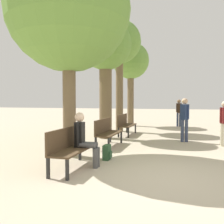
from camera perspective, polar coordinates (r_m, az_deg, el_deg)
ground_plane at (r=5.48m, az=11.87°, el=-14.63°), size 80.00×80.00×0.00m
bench_row_0 at (r=6.06m, az=-9.52°, el=-7.52°), size 0.53×1.75×0.97m
bench_row_1 at (r=8.78m, az=-1.23°, el=-4.28°), size 0.53×1.75×0.97m
bench_row_2 at (r=11.62m, az=3.05°, el=-2.55°), size 0.53×1.75×0.97m
tree_row_0 at (r=7.77m, az=-9.91°, el=22.00°), size 3.56×3.56×6.00m
tree_row_1 at (r=10.85m, az=-1.49°, el=14.32°), size 2.20×2.20×5.09m
tree_row_2 at (r=13.27m, az=1.73°, el=15.22°), size 2.22×2.22×5.73m
tree_row_3 at (r=15.92m, az=4.29°, el=11.28°), size 2.29×2.29×5.24m
person_seated at (r=6.16m, az=-6.37°, el=-5.87°), size 0.61×0.35×1.33m
backpack at (r=6.90m, az=-1.14°, el=-9.24°), size 0.20×0.32×0.41m
pedestrian_near at (r=10.08m, az=16.25°, el=-1.08°), size 0.34×0.30×1.70m
pedestrian_mid at (r=9.61m, az=24.31°, el=-1.77°), size 0.32×0.24×1.59m
pedestrian_far at (r=15.85m, az=15.04°, el=0.22°), size 0.34×0.25×1.66m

